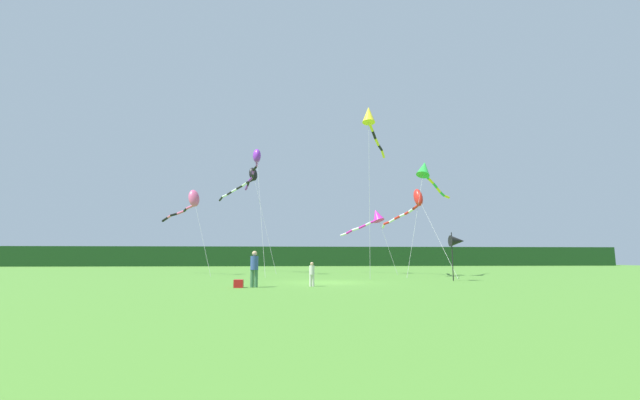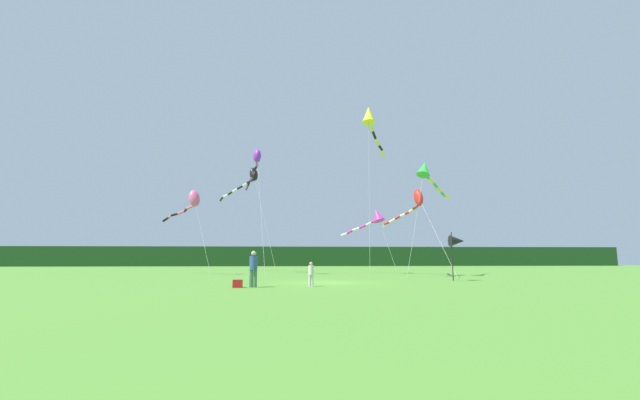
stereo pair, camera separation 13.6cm
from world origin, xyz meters
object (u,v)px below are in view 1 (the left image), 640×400
object	(u,v)px
kite_black	(248,179)
kite_purple	(256,161)
person_child	(312,273)
kite_rainbow	(191,201)
person_adult	(254,267)
banner_flag_pole	(457,241)
kite_yellow	(370,120)
kite_red	(413,203)
cooler_box	(239,284)
kite_magenta	(374,217)
kite_green	(426,171)

from	to	relation	value
kite_black	kite_purple	distance (m)	5.85
person_child	kite_rainbow	size ratio (longest dim) A/B	0.17
person_adult	banner_flag_pole	world-z (taller)	banner_flag_pole
kite_purple	kite_yellow	bearing A→B (deg)	-31.56
person_child	kite_rainbow	distance (m)	18.00
kite_red	kite_yellow	world-z (taller)	kite_yellow
banner_flag_pole	kite_black	distance (m)	22.31
person_adult	cooler_box	size ratio (longest dim) A/B	4.00
person_adult	cooler_box	xyz separation A→B (m)	(-0.71, -0.13, -0.77)
banner_flag_pole	kite_magenta	size ratio (longest dim) A/B	0.51
banner_flag_pole	kite_green	size ratio (longest dim) A/B	0.33
kite_magenta	kite_purple	distance (m)	11.55
banner_flag_pole	kite_rainbow	bearing A→B (deg)	151.46
kite_purple	banner_flag_pole	bearing A→B (deg)	-36.89
person_adult	kite_black	distance (m)	22.07
kite_red	kite_green	bearing A→B (deg)	-62.66
person_adult	kite_green	size ratio (longest dim) A/B	0.19
person_child	kite_green	size ratio (longest dim) A/B	0.13
person_adult	person_child	xyz separation A→B (m)	(2.78, 0.40, -0.30)
kite_green	kite_magenta	xyz separation A→B (m)	(-3.00, 5.35, -3.11)
kite_purple	kite_yellow	distance (m)	10.61
cooler_box	kite_red	distance (m)	18.18
kite_black	kite_yellow	distance (m)	15.20
banner_flag_pole	person_adult	bearing A→B (deg)	-158.62
kite_green	kite_black	world-z (taller)	kite_black
kite_yellow	banner_flag_pole	bearing A→B (deg)	-45.75
kite_red	person_adult	bearing A→B (deg)	-133.94
person_adult	kite_rainbow	xyz separation A→B (m)	(-6.56, 14.81, 5.10)
person_adult	cooler_box	world-z (taller)	person_adult
person_child	kite_red	bearing A→B (deg)	52.84
person_adult	kite_yellow	xyz separation A→B (m)	(7.63, 9.20, 10.65)
person_adult	kite_green	distance (m)	17.78
banner_flag_pole	kite_magenta	distance (m)	11.99
person_child	cooler_box	world-z (taller)	person_child
person_child	kite_rainbow	world-z (taller)	kite_rainbow
kite_rainbow	kite_purple	bearing A→B (deg)	-1.68
kite_purple	kite_black	bearing A→B (deg)	101.23
person_adult	person_child	bearing A→B (deg)	8.28
kite_black	cooler_box	bearing A→B (deg)	-85.35
cooler_box	kite_rainbow	distance (m)	17.09
person_adult	kite_rainbow	size ratio (longest dim) A/B	0.24
person_child	kite_magenta	xyz separation A→B (m)	(6.48, 15.68, 4.31)
kite_purple	kite_yellow	world-z (taller)	kite_yellow
kite_purple	cooler_box	bearing A→B (deg)	-87.93
person_child	kite_green	distance (m)	15.86
kite_black	banner_flag_pole	bearing A→B (deg)	-47.43
kite_green	kite_yellow	size ratio (longest dim) A/B	0.71
banner_flag_pole	kite_black	bearing A→B (deg)	132.57
person_child	kite_green	xyz separation A→B (m)	(9.48, 10.33, 7.41)
person_adult	kite_purple	size ratio (longest dim) A/B	0.16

